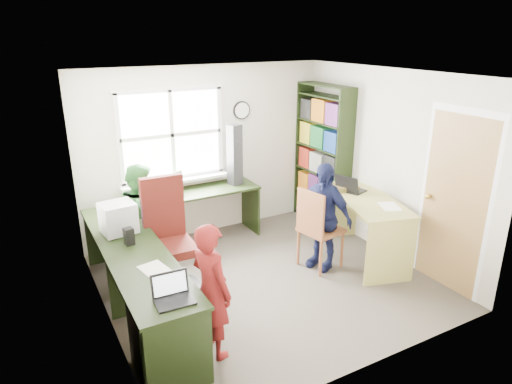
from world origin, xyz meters
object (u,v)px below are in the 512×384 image
wooden_chair (317,226)px  person_green (143,218)px  person_red (211,291)px  right_desk (366,215)px  person_navy (323,216)px  swivel_chair (169,243)px  laptop_left (173,294)px  cd_tower (235,155)px  laptop_right (349,188)px  crt_monitor (118,218)px  l_desk (165,286)px  bookshelf (322,159)px  potted_plant (176,181)px

wooden_chair → person_green: (-1.87, 1.00, 0.11)m
person_red → person_green: bearing=-12.2°
right_desk → person_green: 2.80m
person_red → person_green: (-0.10, 1.85, 0.03)m
person_navy → person_red: bearing=-84.7°
person_red → person_navy: 2.04m
swivel_chair → laptop_left: (-0.42, -1.39, 0.24)m
laptop_left → cd_tower: cd_tower is taller
laptop_right → cd_tower: cd_tower is taller
crt_monitor → laptop_right: size_ratio=0.91×
swivel_chair → cd_tower: 1.80m
laptop_right → person_red: bearing=95.6°
laptop_right → person_green: 2.67m
l_desk → person_red: 0.65m
laptop_left → person_green: (0.30, 1.98, -0.12)m
swivel_chair → person_navy: (1.82, -0.41, 0.11)m
bookshelf → person_red: 3.41m
crt_monitor → potted_plant: bearing=37.7°
swivel_chair → crt_monitor: 0.63m
person_navy → l_desk: bearing=-101.8°
person_red → bookshelf: bearing=-68.2°
laptop_right → laptop_left: bearing=94.8°
person_red → person_green: size_ratio=0.95×
crt_monitor → person_green: 0.64m
right_desk → swivel_chair: (-2.46, 0.48, -0.03)m
laptop_left → person_navy: person_navy is taller
potted_plant → person_red: bearing=-102.4°
wooden_chair → person_navy: bearing=-10.6°
crt_monitor → cd_tower: 2.06m
person_navy → bookshelf: bearing=124.8°
laptop_left → potted_plant: bearing=72.2°
swivel_chair → laptop_left: swivel_chair is taller
laptop_left → laptop_right: 3.10m
laptop_right → cd_tower: (-1.09, 1.19, 0.30)m
crt_monitor → laptop_left: crt_monitor is taller
l_desk → potted_plant: bearing=66.6°
l_desk → person_green: 1.31m
person_red → laptop_left: bearing=93.2°
l_desk → potted_plant: 1.98m
laptop_left → cd_tower: (1.76, 2.42, 0.38)m
l_desk → bookshelf: (2.96, 1.47, 0.55)m
l_desk → person_green: (0.15, 1.28, 0.22)m
l_desk → bookshelf: 3.35m
bookshelf → cd_tower: bearing=169.3°
bookshelf → potted_plant: 2.22m
l_desk → wooden_chair: wooden_chair is taller
laptop_right → person_red: 2.70m
cd_tower → right_desk: bearing=-67.9°
bookshelf → person_red: size_ratio=1.63×
bookshelf → person_red: bearing=-143.0°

